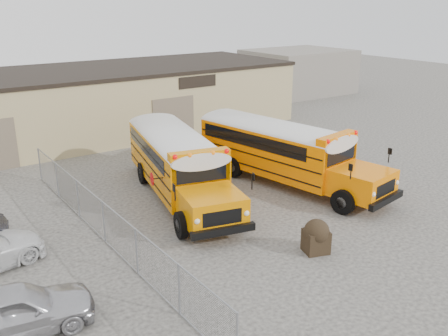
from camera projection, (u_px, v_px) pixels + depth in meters
ground at (267, 231)px, 21.19m from camera, size 120.00×120.00×0.00m
warehouse at (91, 101)px, 35.95m from camera, size 30.20×10.20×4.67m
chainlink_fence at (104, 222)px, 19.98m from camera, size 0.07×18.07×1.81m
distant_building_right at (298, 71)px, 52.14m from camera, size 10.00×8.00×4.40m
school_bus_left at (146, 128)px, 30.52m from camera, size 5.18×11.49×3.27m
school_bus_right at (197, 126)px, 31.01m from camera, size 4.53×11.58×3.30m
tarp_bundle at (316, 236)px, 19.27m from camera, size 1.12×1.06×1.37m
car_silver at (14, 310)px, 14.52m from camera, size 4.77×2.52×1.55m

